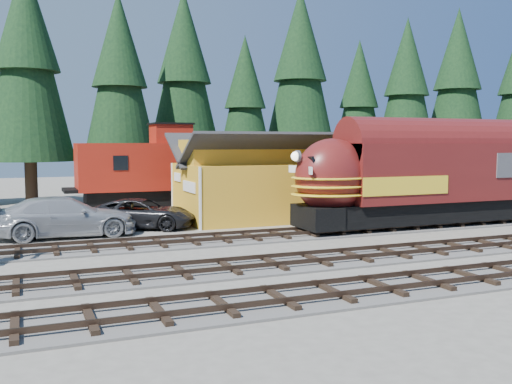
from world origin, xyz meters
name	(u,v)px	position (x,y,z in m)	size (l,w,h in m)	color
ground	(376,246)	(0.00, 0.00, 0.00)	(120.00, 120.00, 0.00)	#6B665B
track_siding	(481,222)	(10.00, 4.00, 0.06)	(68.00, 3.20, 0.33)	#4C4947
track_spur	(99,211)	(-10.00, 18.00, 0.06)	(32.00, 3.20, 0.33)	#4C4947
depot	(279,170)	(0.00, 10.50, 2.96)	(12.80, 7.00, 5.30)	gold
conifer_backdrop	(297,82)	(7.97, 24.19, 10.01)	(78.81, 22.21, 16.50)	black
locomotive	(425,179)	(5.88, 4.00, 2.65)	(16.78, 3.34, 4.56)	black
caboose	(157,170)	(-5.96, 18.00, 2.75)	(10.75, 3.12, 5.59)	black
pickup_truck_a	(141,214)	(-8.77, 9.44, 0.81)	(2.70, 5.86, 1.63)	black
pickup_truck_b	(65,217)	(-12.80, 8.08, 1.00)	(2.79, 6.87, 1.99)	#A7A9AE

